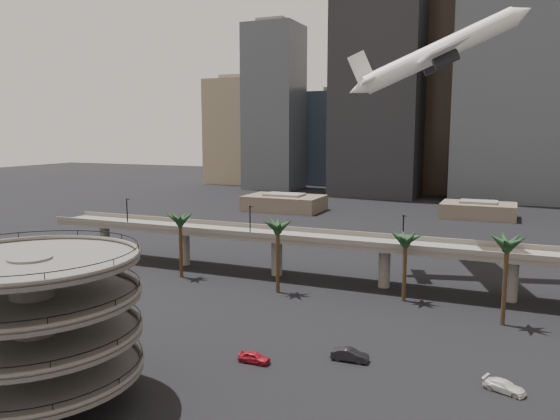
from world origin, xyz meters
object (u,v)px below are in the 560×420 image
at_px(car_b, 350,355).
at_px(car_c, 504,386).
at_px(overpass, 329,244).
at_px(car_a, 254,357).
at_px(parking_ramp, 34,317).
at_px(airborne_jet, 437,53).

distance_m(car_b, car_c, 18.36).
bearing_deg(overpass, car_a, -85.19).
bearing_deg(car_c, parking_ramp, 136.16).
distance_m(airborne_jet, car_a, 72.72).
bearing_deg(car_c, car_a, 117.39).
xyz_separation_m(parking_ramp, car_b, (27.36, 24.19, -9.05)).
height_order(overpass, car_b, overpass).
height_order(overpass, airborne_jet, airborne_jet).
bearing_deg(overpass, airborne_jet, 43.88).
xyz_separation_m(parking_ramp, car_a, (16.38, 18.86, -9.13)).
relative_size(parking_ramp, overpass, 0.17).
bearing_deg(overpass, parking_ramp, -102.43).
bearing_deg(parking_ramp, car_b, 41.48).
bearing_deg(parking_ramp, overpass, 77.57).
bearing_deg(car_c, car_b, 105.54).
bearing_deg(airborne_jet, parking_ramp, -129.07).
relative_size(overpass, airborne_jet, 3.62).
xyz_separation_m(car_a, car_c, (29.31, 4.05, -0.04)).
bearing_deg(parking_ramp, car_c, 26.64).
xyz_separation_m(overpass, airborne_jet, (16.94, 16.29, 37.19)).
bearing_deg(parking_ramp, airborne_jet, 68.31).
distance_m(overpass, car_a, 40.82).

